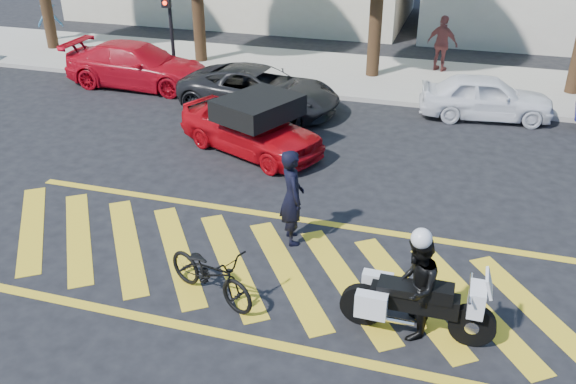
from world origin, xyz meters
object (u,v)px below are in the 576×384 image
(red_convertible, at_px, (251,126))
(parked_mid_left, at_px, (260,90))
(officer_bike, at_px, (292,197))
(parked_left, at_px, (138,65))
(police_motorcycle, at_px, (415,303))
(officer_moto, at_px, (416,287))
(bicycle, at_px, (211,273))
(parked_mid_right, at_px, (486,97))

(red_convertible, height_order, parked_mid_left, red_convertible)
(officer_bike, relative_size, parked_left, 0.39)
(police_motorcycle, height_order, officer_moto, officer_moto)
(officer_moto, distance_m, parked_left, 14.31)
(officer_bike, distance_m, bicycle, 2.34)
(police_motorcycle, bearing_deg, officer_bike, 141.81)
(officer_bike, relative_size, red_convertible, 0.48)
(officer_moto, bearing_deg, officer_bike, -128.37)
(police_motorcycle, bearing_deg, parked_left, 136.38)
(police_motorcycle, height_order, parked_mid_left, parked_mid_left)
(red_convertible, distance_m, parked_mid_left, 2.96)
(parked_left, relative_size, parked_mid_left, 1.02)
(officer_bike, height_order, red_convertible, officer_bike)
(officer_moto, distance_m, red_convertible, 7.64)
(bicycle, xyz_separation_m, police_motorcycle, (3.40, 0.07, 0.08))
(officer_moto, distance_m, parked_mid_right, 10.24)
(officer_bike, xyz_separation_m, parked_mid_right, (3.54, 8.12, -0.33))
(parked_left, distance_m, parked_mid_left, 4.86)
(officer_bike, bearing_deg, officer_moto, -157.64)
(officer_moto, xyz_separation_m, parked_left, (-10.28, 9.95, -0.17))
(bicycle, bearing_deg, parked_mid_right, 0.42)
(red_convertible, relative_size, parked_left, 0.82)
(bicycle, distance_m, parked_left, 12.17)
(parked_left, height_order, parked_mid_left, parked_left)
(officer_moto, bearing_deg, police_motorcycle, 91.39)
(officer_bike, bearing_deg, parked_mid_right, -52.44)
(red_convertible, xyz_separation_m, parked_mid_right, (5.78, 4.26, -0.05))
(parked_mid_left, relative_size, parked_mid_right, 1.28)
(red_convertible, bearing_deg, officer_bike, -125.61)
(officer_moto, relative_size, parked_mid_right, 0.47)
(officer_bike, distance_m, officer_moto, 3.31)
(bicycle, distance_m, parked_mid_left, 9.12)
(police_motorcycle, bearing_deg, parked_mid_right, 85.10)
(officer_bike, relative_size, police_motorcycle, 0.80)
(officer_bike, bearing_deg, bicycle, 130.50)
(bicycle, distance_m, parked_mid_right, 11.14)
(bicycle, relative_size, parked_mid_left, 0.40)
(officer_bike, relative_size, parked_mid_right, 0.51)
(bicycle, height_order, parked_mid_right, parked_mid_right)
(parked_mid_left, xyz_separation_m, parked_mid_right, (6.52, 1.40, -0.03))
(parked_mid_right, bearing_deg, officer_bike, 149.27)
(police_motorcycle, xyz_separation_m, parked_mid_right, (0.95, 10.19, 0.07))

